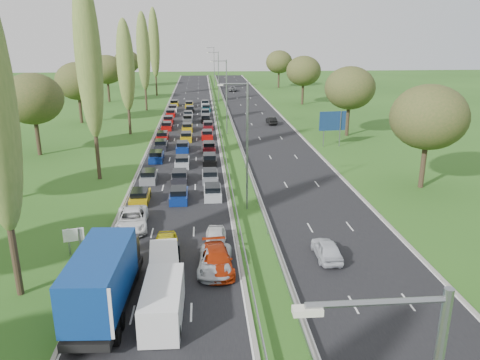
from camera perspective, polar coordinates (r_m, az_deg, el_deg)
name	(u,v)px	position (r m, az deg, el deg)	size (l,w,h in m)	color
ground	(226,131)	(80.32, -1.69, 5.96)	(260.00, 260.00, 0.00)	#264F18
near_carriageway	(187,129)	(82.72, -6.48, 6.19)	(10.50, 215.00, 0.04)	black
far_carriageway	(264,128)	(83.38, 2.89, 6.37)	(10.50, 215.00, 0.04)	black
central_reservation	(225,125)	(82.67, -1.78, 6.68)	(2.36, 215.00, 0.32)	gray
lamp_columns	(227,98)	(77.36, -1.65, 10.02)	(0.18, 140.18, 12.00)	gray
poplar_row	(113,61)	(67.92, -15.24, 13.80)	(2.80, 127.80, 22.44)	#2D2116
woodland_left	(24,102)	(65.74, -24.88, 8.57)	(8.00, 166.00, 11.10)	#2D2116
woodland_right	(368,95)	(69.89, 15.31, 10.00)	(8.00, 153.00, 11.10)	#2D2116
traffic_queue_fill	(186,132)	(77.89, -6.58, 5.81)	(9.06, 68.44, 0.80)	#BF990C
near_car_2	(132,219)	(41.29, -13.04, -4.68)	(2.61, 5.65, 1.57)	white
near_car_7	(161,282)	(31.34, -9.60, -12.12)	(1.96, 4.82, 1.40)	#053150
near_car_8	(166,246)	(35.90, -8.98, -7.96)	(1.78, 4.42, 1.51)	#D3C40E
near_car_10	(215,261)	(33.50, -3.07, -9.82)	(2.32, 5.02, 1.40)	#B9BEC3
near_car_11	(217,260)	(33.54, -2.78, -9.72)	(2.04, 5.01, 1.46)	#AC2C0A
near_car_12	(216,238)	(36.89, -3.00, -7.12)	(1.65, 4.11, 1.40)	silver
far_car_0	(327,249)	(35.67, 10.54, -8.29)	(1.69, 4.19, 1.43)	silver
far_car_1	(271,121)	(86.72, 3.85, 7.24)	(1.39, 3.99, 1.32)	black
far_car_2	(232,89)	(137.42, -0.93, 11.09)	(2.26, 4.90, 1.36)	slate
blue_lorry	(105,278)	(29.55, -16.18, -11.36)	(2.76, 9.92, 4.19)	black
white_van_front	(163,300)	(28.53, -9.36, -14.29)	(2.20, 5.62, 2.26)	silver
white_van_rear	(165,265)	(32.68, -9.17, -10.21)	(1.91, 4.86, 1.95)	silver
info_sign	(74,238)	(37.53, -19.59, -6.65)	(1.48, 0.46, 2.10)	gray
direction_sign	(332,123)	(70.00, 11.21, 6.89)	(3.99, 0.44, 5.20)	gray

